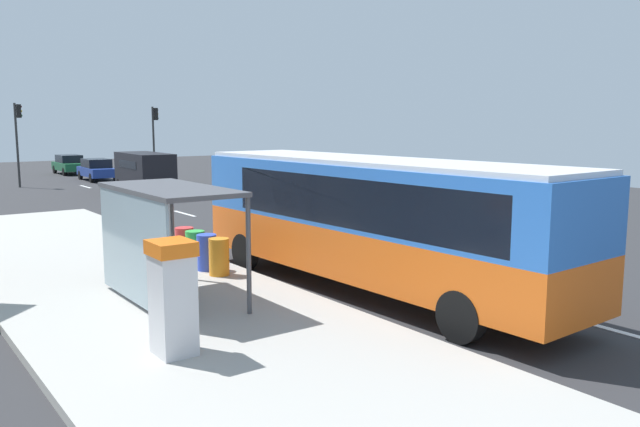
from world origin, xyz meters
TOP-DOWN VIEW (x-y plane):
  - ground_plane at (0.00, 14.00)m, footprint 56.00×92.00m
  - sidewalk_platform at (-6.40, 2.00)m, footprint 6.20×30.00m
  - lane_stripe_seg_0 at (0.25, -6.00)m, footprint 0.16×2.20m
  - lane_stripe_seg_1 at (0.25, -1.00)m, footprint 0.16×2.20m
  - lane_stripe_seg_2 at (0.25, 4.00)m, footprint 0.16×2.20m
  - lane_stripe_seg_3 at (0.25, 9.00)m, footprint 0.16×2.20m
  - lane_stripe_seg_4 at (0.25, 14.00)m, footprint 0.16×2.20m
  - lane_stripe_seg_5 at (0.25, 19.00)m, footprint 0.16×2.20m
  - lane_stripe_seg_6 at (0.25, 24.00)m, footprint 0.16×2.20m
  - lane_stripe_seg_7 at (0.25, 29.00)m, footprint 0.16×2.20m
  - bus at (-1.71, -0.96)m, footprint 2.84×11.08m
  - white_van at (2.20, 23.79)m, footprint 2.19×5.27m
  - sedan_near at (2.30, 40.23)m, footprint 1.88×4.42m
  - sedan_far at (2.30, 33.20)m, footprint 1.97×4.46m
  - ticket_machine at (-7.41, -2.57)m, footprint 0.66×0.76m
  - recycling_bin_orange at (-4.20, 2.01)m, footprint 0.52×0.52m
  - recycling_bin_blue at (-4.20, 2.71)m, footprint 0.52×0.52m
  - recycling_bin_green at (-4.20, 3.41)m, footprint 0.52×0.52m
  - recycling_bin_red at (-4.20, 4.11)m, footprint 0.52×0.52m
  - traffic_light_near_side at (5.50, 30.32)m, footprint 0.49×0.28m
  - traffic_light_far_side at (-3.10, 31.12)m, footprint 0.49×0.28m
  - bus_shelter at (-6.41, 0.56)m, footprint 1.80×4.00m

SIDE VIEW (x-z plane):
  - ground_plane at x=0.00m, z-range -0.04..0.00m
  - lane_stripe_seg_0 at x=0.25m, z-range 0.00..0.01m
  - lane_stripe_seg_1 at x=0.25m, z-range 0.00..0.01m
  - lane_stripe_seg_2 at x=0.25m, z-range 0.00..0.01m
  - lane_stripe_seg_3 at x=0.25m, z-range 0.00..0.01m
  - lane_stripe_seg_4 at x=0.25m, z-range 0.00..0.01m
  - lane_stripe_seg_5 at x=0.25m, z-range 0.00..0.01m
  - lane_stripe_seg_6 at x=0.25m, z-range 0.00..0.01m
  - lane_stripe_seg_7 at x=0.25m, z-range 0.00..0.01m
  - sidewalk_platform at x=-6.40m, z-range 0.00..0.18m
  - recycling_bin_orange at x=-4.20m, z-range 0.18..1.13m
  - recycling_bin_blue at x=-4.20m, z-range 0.18..1.13m
  - recycling_bin_green at x=-4.20m, z-range 0.18..1.13m
  - recycling_bin_red at x=-4.20m, z-range 0.18..1.13m
  - sedan_near at x=2.30m, z-range 0.03..1.55m
  - sedan_far at x=2.30m, z-range 0.03..1.55m
  - ticket_machine at x=-7.41m, z-range 0.20..2.14m
  - white_van at x=2.20m, z-range 0.19..2.49m
  - bus at x=-1.71m, z-range 0.24..3.45m
  - bus_shelter at x=-6.41m, z-range 0.85..3.35m
  - traffic_light_near_side at x=5.50m, z-range 0.84..5.99m
  - traffic_light_far_side at x=-3.10m, z-range 0.85..6.12m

